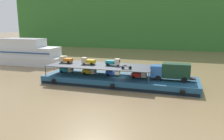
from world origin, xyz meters
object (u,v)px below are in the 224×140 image
object	(u,v)px
mini_truck_lower_stern	(67,69)
mini_truck_upper_fore	(113,62)
mini_truck_upper_stern	(66,60)
cargo_barge	(119,80)
mini_truck_lower_fore	(139,75)
motorcycle_upper_port	(126,67)
passenger_ferry_upstream	(27,53)
mini_truck_lower_aft	(90,71)
mini_truck_lower_mid	(113,72)
mini_truck_upper_mid	(88,61)
covered_lorry	(171,71)

from	to	relation	value
mini_truck_lower_stern	mini_truck_upper_fore	xyz separation A→B (m)	(9.90, 0.31, 2.00)
mini_truck_upper_stern	cargo_barge	bearing A→B (deg)	-1.82
mini_truck_lower_fore	mini_truck_lower_stern	bearing A→B (deg)	178.84
mini_truck_lower_stern	motorcycle_upper_port	world-z (taller)	motorcycle_upper_port
mini_truck_upper_stern	passenger_ferry_upstream	size ratio (longest dim) A/B	0.13
mini_truck_upper_stern	passenger_ferry_upstream	distance (m)	23.40
mini_truck_upper_stern	passenger_ferry_upstream	world-z (taller)	passenger_ferry_upstream
mini_truck_lower_aft	mini_truck_lower_mid	world-z (taller)	same
mini_truck_lower_mid	mini_truck_lower_fore	size ratio (longest dim) A/B	0.99
mini_truck_lower_aft	mini_truck_lower_fore	distance (m)	10.08
mini_truck_lower_aft	mini_truck_lower_mid	distance (m)	4.88
mini_truck_upper_mid	mini_truck_upper_fore	bearing A→B (deg)	3.06
mini_truck_upper_fore	motorcycle_upper_port	size ratio (longest dim) A/B	1.45
mini_truck_lower_stern	mini_truck_lower_mid	bearing A→B (deg)	0.67
mini_truck_lower_stern	mini_truck_lower_fore	world-z (taller)	same
mini_truck_lower_aft	covered_lorry	bearing A→B (deg)	-0.20
cargo_barge	motorcycle_upper_port	world-z (taller)	motorcycle_upper_port
mini_truck_lower_stern	mini_truck_upper_stern	bearing A→B (deg)	139.26
mini_truck_lower_aft	cargo_barge	bearing A→B (deg)	-0.15
mini_truck_upper_stern	motorcycle_upper_port	size ratio (longest dim) A/B	1.47
cargo_barge	mini_truck_lower_aft	size ratio (longest dim) A/B	10.61
motorcycle_upper_port	passenger_ferry_upstream	bearing A→B (deg)	155.11
covered_lorry	mini_truck_lower_mid	bearing A→B (deg)	178.64
cargo_barge	mini_truck_lower_fore	xyz separation A→B (m)	(4.01, -0.21, 1.44)
mini_truck_upper_fore	motorcycle_upper_port	distance (m)	4.21
mini_truck_upper_fore	mini_truck_upper_stern	bearing A→B (deg)	-179.75
mini_truck_upper_stern	mini_truck_upper_mid	world-z (taller)	same
mini_truck_upper_fore	mini_truck_lower_stern	bearing A→B (deg)	-178.22
motorcycle_upper_port	mini_truck_lower_stern	bearing A→B (deg)	170.03
mini_truck_lower_stern	mini_truck_upper_mid	size ratio (longest dim) A/B	1.01
mini_truck_lower_stern	mini_truck_lower_fore	size ratio (longest dim) A/B	1.00
cargo_barge	mini_truck_upper_mid	distance (m)	7.28
covered_lorry	mini_truck_lower_fore	world-z (taller)	covered_lorry
covered_lorry	motorcycle_upper_port	xyz separation A→B (m)	(-7.73, -2.18, 0.74)
mini_truck_lower_aft	mini_truck_upper_fore	xyz separation A→B (m)	(4.76, 0.39, 2.00)
mini_truck_upper_mid	mini_truck_upper_fore	xyz separation A→B (m)	(5.10, 0.27, 0.00)
mini_truck_lower_mid	mini_truck_upper_fore	xyz separation A→B (m)	(-0.11, 0.19, 2.00)
mini_truck_upper_stern	mini_truck_upper_fore	xyz separation A→B (m)	(10.21, 0.04, 0.00)
mini_truck_lower_fore	mini_truck_upper_fore	bearing A→B (deg)	173.39
mini_truck_lower_aft	mini_truck_upper_mid	world-z (taller)	mini_truck_upper_mid
covered_lorry	mini_truck_lower_mid	size ratio (longest dim) A/B	2.86
covered_lorry	mini_truck_lower_mid	distance (m)	10.95
mini_truck_lower_aft	mini_truck_upper_fore	bearing A→B (deg)	4.73
mini_truck_upper_stern	passenger_ferry_upstream	bearing A→B (deg)	146.91
mini_truck_upper_stern	mini_truck_lower_fore	bearing A→B (deg)	-2.11
mini_truck_upper_mid	passenger_ferry_upstream	world-z (taller)	passenger_ferry_upstream
mini_truck_lower_stern	mini_truck_upper_mid	world-z (taller)	mini_truck_upper_mid
passenger_ferry_upstream	mini_truck_lower_mid	bearing A→B (deg)	-23.35
mini_truck_lower_stern	mini_truck_upper_stern	world-z (taller)	mini_truck_upper_stern
mini_truck_lower_aft	passenger_ferry_upstream	distance (m)	28.27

